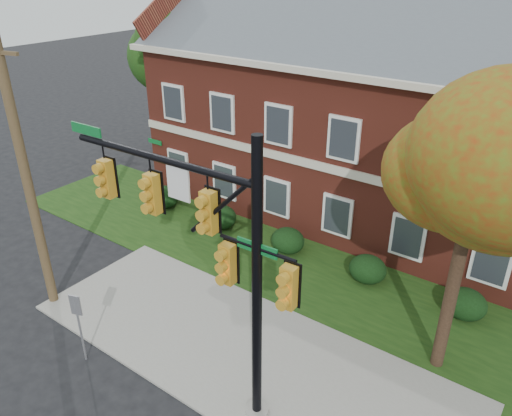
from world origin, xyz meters
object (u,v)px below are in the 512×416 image
Objects in this scene: apartment_building at (355,104)px; hedge_left at (221,217)px; hedge_center at (288,241)px; tree_far_rear at (455,0)px; hedge_right at (368,269)px; traffic_signal at (208,243)px; tree_left_rear at (175,47)px; utility_pole at (27,179)px; hedge_far_left at (165,197)px; sign_post at (78,317)px; tree_near_right at (490,157)px; hedge_far_right at (465,304)px.

hedge_left is at bearing -123.67° from apartment_building.
tree_far_rear reaches higher than hedge_center.
hedge_right is 8.56m from traffic_signal.
hedge_left is 9.69m from tree_left_rear.
hedge_center is 12.23m from tree_left_rear.
utility_pole is (-4.86, -7.58, 4.14)m from hedge_center.
hedge_far_left and hedge_left have the same top height.
sign_post is at bearing -96.49° from apartment_building.
traffic_signal is at bearing -38.12° from hedge_far_left.
hedge_far_left is 0.60× the size of sign_post.
tree_near_right reaches higher than hedge_center.
utility_pole reaches higher than hedge_far_right.
tree_far_rear is at bearing 69.71° from hedge_left.
tree_near_right is at bearing 40.80° from traffic_signal.
hedge_center is 9.90m from tree_near_right.
hedge_right is (3.50, 0.00, 0.00)m from hedge_center.
traffic_signal is (2.35, -7.33, 4.27)m from hedge_center.
hedge_center is (0.00, -5.25, -4.46)m from apartment_building.
hedge_far_left is at bearing 180.00° from hedge_center.
tree_near_right is 0.74× the size of tree_far_rear.
hedge_center is at bearing 105.84° from traffic_signal.
utility_pole is 3.91× the size of sign_post.
hedge_right is at bearing 29.21° from utility_pole.
sign_post is at bearing -162.77° from traffic_signal.
hedge_far_left is 8.90m from utility_pole.
apartment_building reaches higher than hedge_far_left.
hedge_left is (-3.50, -5.25, -4.46)m from apartment_building.
tree_near_right is (14.22, -2.83, 6.14)m from hedge_far_left.
hedge_far_right is (14.00, 0.00, 0.00)m from hedge_far_left.
traffic_signal is (5.85, -7.33, 4.27)m from hedge_left.
sign_post is at bearing -146.35° from tree_near_right.
hedge_far_left is 12.62m from traffic_signal.
apartment_building is 13.43× the size of hedge_far_right.
tree_left_rear is at bearing 156.96° from hedge_center.
hedge_center is 3.50m from hedge_right.
utility_pole is at bearing -147.41° from hedge_far_right.
traffic_signal is at bearing -51.44° from hedge_left.
hedge_left is 10.50m from hedge_far_right.
tree_far_rear reaches higher than traffic_signal.
tree_left_rear is (-9.73, 4.14, 6.16)m from hedge_center.
tree_left_rear is 1.15× the size of traffic_signal.
apartment_building reaches higher than tree_left_rear.
utility_pole is (-7.21, -0.25, -0.13)m from traffic_signal.
hedge_center is 0.18× the size of traffic_signal.
sign_post is at bearing -97.66° from tree_far_rear.
hedge_center is 0.16× the size of tree_near_right.
tree_near_right is 13.14m from utility_pole.
sign_post is at bearing -134.63° from hedge_far_right.
hedge_far_right is (7.00, -5.25, -4.46)m from apartment_building.
tree_left_rear is 16.76m from traffic_signal.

